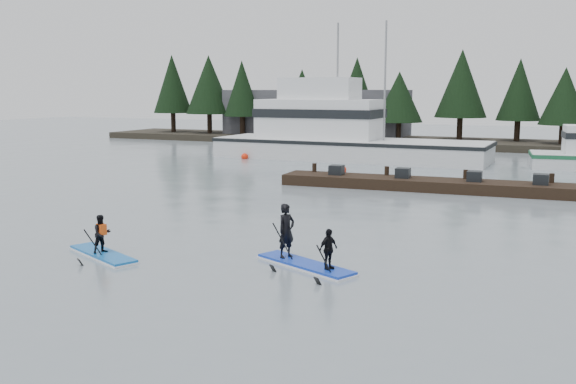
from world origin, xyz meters
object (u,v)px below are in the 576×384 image
at_px(paddleboard_solo, 102,243).
at_px(paddleboard_duo, 303,247).
at_px(fishing_boat_large, 341,147).
at_px(floating_dock, 443,185).

distance_m(paddleboard_solo, paddleboard_duo, 6.07).
bearing_deg(fishing_boat_large, paddleboard_solo, -83.66).
relative_size(fishing_boat_large, paddleboard_duo, 5.99).
height_order(floating_dock, paddleboard_duo, paddleboard_duo).
height_order(fishing_boat_large, paddleboard_duo, fishing_boat_large).
relative_size(floating_dock, paddleboard_solo, 5.36).
height_order(paddleboard_solo, paddleboard_duo, paddleboard_duo).
bearing_deg(floating_dock, fishing_boat_large, 125.06).
distance_m(fishing_boat_large, paddleboard_duo, 29.27).
height_order(fishing_boat_large, paddleboard_solo, fishing_boat_large).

